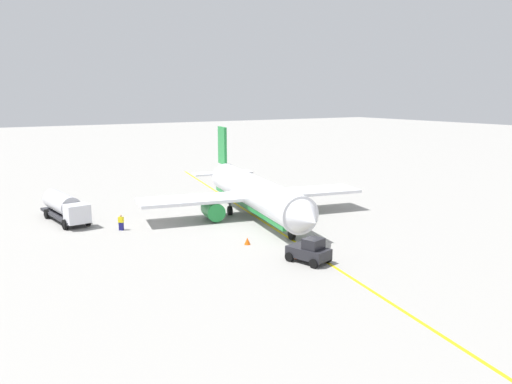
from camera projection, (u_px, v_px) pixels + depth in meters
The scene contains 8 objects.
ground_plane at pixel (256, 217), 59.93m from camera, with size 400.00×400.00×0.00m, color #9E9B96.
airplane at pixel (255, 194), 59.85m from camera, with size 32.16×27.38×9.80m.
fuel_tanker at pixel (65, 207), 57.46m from camera, with size 10.41×3.85×3.15m.
pushback_tug at pixel (310, 251), 43.52m from camera, with size 4.01×3.15×2.20m.
refueling_worker at pixel (121, 223), 53.91m from camera, with size 0.62×0.62×1.71m.
safety_cone_nose at pixel (297, 255), 44.65m from camera, with size 0.57×0.57×0.63m, color #F2590F.
safety_cone_wingtip at pixel (247, 241), 48.82m from camera, with size 0.62×0.62×0.68m, color #F2590F.
taxi_line_marking at pixel (256, 217), 59.92m from camera, with size 77.25×0.30×0.01m, color yellow.
Camera 1 is at (49.81, -30.28, 14.18)m, focal length 35.59 mm.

